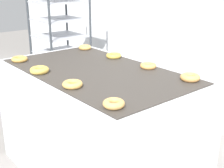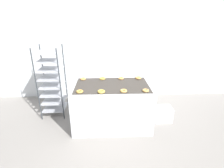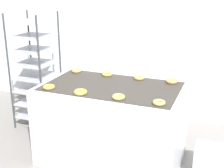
% 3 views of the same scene
% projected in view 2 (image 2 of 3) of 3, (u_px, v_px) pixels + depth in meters
% --- Properties ---
extents(ground_plane, '(14.00, 14.00, 0.00)m').
position_uv_depth(ground_plane, '(114.00, 147.00, 3.08)').
color(ground_plane, gray).
extents(wall_back, '(8.00, 0.05, 2.80)m').
position_uv_depth(wall_back, '(110.00, 46.00, 4.52)').
color(wall_back, silver).
rests_on(wall_back, ground_plane).
extents(fryer_machine, '(1.54, 0.92, 0.89)m').
position_uv_depth(fryer_machine, '(112.00, 105.00, 3.57)').
color(fryer_machine, silver).
rests_on(fryer_machine, ground_plane).
extents(baking_rack_cart, '(0.51, 0.52, 1.57)m').
position_uv_depth(baking_rack_cart, '(52.00, 81.00, 3.83)').
color(baking_rack_cart, '#33383D').
rests_on(baking_rack_cart, ground_plane).
extents(glaze_bin, '(0.37, 0.29, 0.32)m').
position_uv_depth(glaze_bin, '(163.00, 114.00, 3.79)').
color(glaze_bin, silver).
rests_on(glaze_bin, ground_plane).
extents(donut_near_left, '(0.13, 0.13, 0.04)m').
position_uv_depth(donut_near_left, '(80.00, 91.00, 3.08)').
color(donut_near_left, '#C49243').
rests_on(donut_near_left, fryer_machine).
extents(donut_near_midleft, '(0.13, 0.13, 0.04)m').
position_uv_depth(donut_near_midleft, '(101.00, 91.00, 3.07)').
color(donut_near_midleft, gold).
rests_on(donut_near_midleft, fryer_machine).
extents(donut_near_midright, '(0.13, 0.13, 0.04)m').
position_uv_depth(donut_near_midright, '(124.00, 91.00, 3.10)').
color(donut_near_midright, gold).
rests_on(donut_near_midright, fryer_machine).
extents(donut_near_right, '(0.12, 0.12, 0.04)m').
position_uv_depth(donut_near_right, '(146.00, 90.00, 3.12)').
color(donut_near_right, tan).
rests_on(donut_near_right, fryer_machine).
extents(donut_far_left, '(0.12, 0.12, 0.04)m').
position_uv_depth(donut_far_left, '(83.00, 79.00, 3.67)').
color(donut_far_left, '#D49A4D').
rests_on(donut_far_left, fryer_machine).
extents(donut_far_midleft, '(0.13, 0.13, 0.04)m').
position_uv_depth(donut_far_midleft, '(102.00, 78.00, 3.70)').
color(donut_far_midleft, gold).
rests_on(donut_far_midleft, fryer_machine).
extents(donut_far_midright, '(0.12, 0.12, 0.04)m').
position_uv_depth(donut_far_midright, '(121.00, 78.00, 3.71)').
color(donut_far_midright, '#DC994E').
rests_on(donut_far_midright, fryer_machine).
extents(donut_far_right, '(0.13, 0.13, 0.04)m').
position_uv_depth(donut_far_right, '(138.00, 78.00, 3.73)').
color(donut_far_right, '#DB9950').
rests_on(donut_far_right, fryer_machine).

